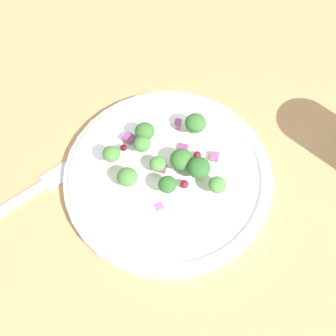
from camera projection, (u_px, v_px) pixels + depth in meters
The scene contains 23 objects.
ground_plane at pixel (174, 177), 56.44cm from camera, with size 180.00×180.00×2.00cm, color tan.
plate at pixel (168, 175), 54.41cm from camera, with size 25.07×25.07×1.70cm.
dressing_pool at pixel (168, 174), 54.03cm from camera, with size 14.54×14.54×0.20cm, color white.
broccoli_floret_0 at pixel (111, 154), 53.10cm from camera, with size 2.12×2.12×2.14cm.
broccoli_floret_1 at pixel (182, 161), 52.90cm from camera, with size 2.77×2.77×2.81cm.
broccoli_floret_2 at pixel (158, 167), 52.95cm from camera, with size 1.98×1.98×2.01cm.
broccoli_floret_3 at pixel (168, 185), 51.17cm from camera, with size 2.14×2.14×2.16cm.
broccoli_floret_4 at pixel (145, 132), 54.95cm from camera, with size 2.42×2.42×2.45cm.
broccoli_floret_5 at pixel (217, 185), 51.47cm from camera, with size 2.08×2.08×2.10cm.
broccoli_floret_6 at pixel (127, 177), 52.03cm from camera, with size 2.39×2.39×2.42cm.
broccoli_floret_7 at pixel (196, 123), 55.04cm from camera, with size 2.64×2.64×2.68cm.
broccoli_floret_8 at pixel (199, 168), 51.94cm from camera, with size 2.70×2.70×2.73cm.
broccoli_floret_9 at pixel (142, 144), 53.98cm from camera, with size 2.08×2.08×2.11cm.
cranberry_0 at pixel (124, 148), 54.86cm from camera, with size 0.83×0.83×0.83cm, color #4C0A14.
cranberry_1 at pixel (197, 155), 54.74cm from camera, with size 0.95×0.95×0.95cm, color maroon.
cranberry_2 at pixel (184, 184), 52.56cm from camera, with size 0.99×0.99×0.99cm, color maroon.
onion_bit_0 at pixel (178, 123), 56.91cm from camera, with size 1.27×0.82×0.38cm, color #934C84.
onion_bit_1 at pixel (159, 207), 51.86cm from camera, with size 0.86×0.98×0.32cm, color #A35B93.
onion_bit_2 at pixel (161, 169), 54.24cm from camera, with size 1.18×1.23×0.35cm, color #843D75.
onion_bit_3 at pixel (215, 156), 54.61cm from camera, with size 1.14×1.01×0.51cm, color #934C84.
onion_bit_4 at pixel (183, 148), 55.56cm from camera, with size 0.92×1.22×0.52cm, color #843D75.
onion_bit_5 at pixel (129, 138), 55.73cm from camera, with size 1.29×1.15×0.54cm, color #843D75.
fork at pixel (11, 205), 53.21cm from camera, with size 16.97×10.93×0.50cm.
Camera 1 is at (-4.18, -26.20, 48.83)cm, focal length 48.31 mm.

